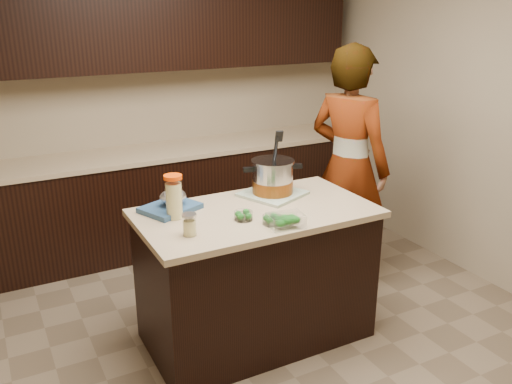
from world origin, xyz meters
The scene contains 13 objects.
ground_plane centered at (0.00, 0.00, 0.00)m, with size 4.00×4.00×0.00m, color brown.
room_shell centered at (0.00, 0.00, 1.71)m, with size 4.04×4.04×2.72m.
back_cabinets centered at (0.00, 1.74, 0.94)m, with size 3.60×0.63×2.33m.
island centered at (0.00, 0.00, 0.45)m, with size 1.46×0.81×0.90m.
dish_towel centered at (0.23, 0.20, 0.91)m, with size 0.36×0.36×0.02m, color #567750.
stock_pot centered at (0.23, 0.20, 1.01)m, with size 0.39×0.35×0.40m.
lemonade_pitcher centered at (-0.49, 0.11, 1.02)m, with size 0.11×0.11×0.26m.
mason_jar centered at (-0.50, -0.17, 0.96)m, with size 0.09×0.09×0.13m.
broccoli_tub_left centered at (-0.14, -0.10, 0.92)m, with size 0.14×0.14×0.05m.
broccoli_tub_right centered at (-0.02, -0.24, 0.92)m, with size 0.14×0.14×0.05m.
broccoli_tub_rect centered at (0.03, -0.31, 0.93)m, with size 0.22×0.17×0.07m.
blue_tray centered at (-0.46, 0.25, 0.94)m, with size 0.40×0.37×0.12m.
person centered at (1.03, 0.43, 0.93)m, with size 0.68×0.44×1.85m, color gray.
Camera 1 is at (-1.46, -2.77, 2.11)m, focal length 38.00 mm.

